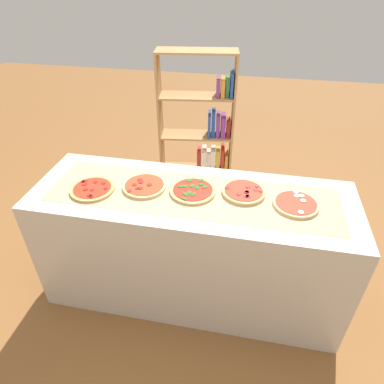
{
  "coord_description": "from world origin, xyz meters",
  "views": [
    {
      "loc": [
        0.35,
        -1.77,
        2.25
      ],
      "look_at": [
        0.0,
        0.0,
        0.97
      ],
      "focal_mm": 31.48,
      "sensor_mm": 36.0,
      "label": 1
    }
  ],
  "objects_px": {
    "pizza_pepperoni_1": "(144,186)",
    "bookshelf": "(206,140)",
    "pizza_mozzarella_4": "(296,204)",
    "pizza_pepperoni_0": "(92,189)",
    "pizza_pepperoni_3": "(244,192)",
    "pizza_spinach_2": "(193,190)"
  },
  "relations": [
    {
      "from": "pizza_pepperoni_0",
      "to": "pizza_pepperoni_3",
      "type": "bearing_deg",
      "value": 9.0
    },
    {
      "from": "pizza_pepperoni_1",
      "to": "pizza_mozzarella_4",
      "type": "distance_m",
      "value": 1.0
    },
    {
      "from": "pizza_mozzarella_4",
      "to": "bookshelf",
      "type": "xyz_separation_m",
      "value": [
        -0.77,
        1.21,
        -0.22
      ]
    },
    {
      "from": "pizza_pepperoni_3",
      "to": "pizza_mozzarella_4",
      "type": "relative_size",
      "value": 1.0
    },
    {
      "from": "pizza_mozzarella_4",
      "to": "pizza_pepperoni_0",
      "type": "bearing_deg",
      "value": -176.11
    },
    {
      "from": "bookshelf",
      "to": "pizza_pepperoni_3",
      "type": "bearing_deg",
      "value": -69.1
    },
    {
      "from": "pizza_spinach_2",
      "to": "pizza_mozzarella_4",
      "type": "relative_size",
      "value": 1.07
    },
    {
      "from": "pizza_pepperoni_1",
      "to": "pizza_pepperoni_3",
      "type": "distance_m",
      "value": 0.67
    },
    {
      "from": "pizza_spinach_2",
      "to": "pizza_mozzarella_4",
      "type": "bearing_deg",
      "value": -1.64
    },
    {
      "from": "pizza_pepperoni_3",
      "to": "bookshelf",
      "type": "relative_size",
      "value": 0.18
    },
    {
      "from": "pizza_pepperoni_0",
      "to": "pizza_pepperoni_1",
      "type": "relative_size",
      "value": 1.0
    },
    {
      "from": "pizza_pepperoni_1",
      "to": "bookshelf",
      "type": "height_order",
      "value": "bookshelf"
    },
    {
      "from": "pizza_pepperoni_1",
      "to": "pizza_mozzarella_4",
      "type": "height_order",
      "value": "same"
    },
    {
      "from": "pizza_pepperoni_0",
      "to": "pizza_mozzarella_4",
      "type": "relative_size",
      "value": 1.03
    },
    {
      "from": "pizza_pepperoni_0",
      "to": "bookshelf",
      "type": "distance_m",
      "value": 1.43
    },
    {
      "from": "bookshelf",
      "to": "pizza_mozzarella_4",
      "type": "bearing_deg",
      "value": -57.5
    },
    {
      "from": "pizza_spinach_2",
      "to": "pizza_pepperoni_3",
      "type": "xyz_separation_m",
      "value": [
        0.33,
        0.05,
        0.0
      ]
    },
    {
      "from": "pizza_pepperoni_1",
      "to": "pizza_pepperoni_3",
      "type": "height_order",
      "value": "pizza_pepperoni_3"
    },
    {
      "from": "pizza_pepperoni_0",
      "to": "pizza_mozzarella_4",
      "type": "bearing_deg",
      "value": 3.89
    },
    {
      "from": "pizza_pepperoni_3",
      "to": "pizza_spinach_2",
      "type": "bearing_deg",
      "value": -171.74
    },
    {
      "from": "pizza_spinach_2",
      "to": "pizza_pepperoni_0",
      "type": "bearing_deg",
      "value": -170.63
    },
    {
      "from": "pizza_spinach_2",
      "to": "bookshelf",
      "type": "height_order",
      "value": "bookshelf"
    }
  ]
}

